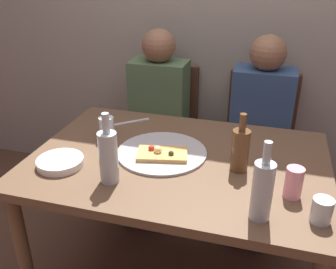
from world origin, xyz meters
TOP-DOWN VIEW (x-y plane):
  - back_wall at (0.00, 1.07)m, footprint 6.00×0.10m
  - dining_table at (0.00, 0.00)m, footprint 1.30×0.90m
  - pizza_tray at (-0.08, 0.02)m, footprint 0.41×0.41m
  - pizza_slice_last at (-0.07, -0.02)m, footprint 0.24×0.17m
  - wine_bottle at (-0.21, -0.25)m, footprint 0.08×0.08m
  - beer_bottle at (0.27, -0.02)m, footprint 0.07×0.07m
  - water_bottle at (0.37, -0.33)m, footprint 0.07×0.07m
  - tumbler_near at (-0.38, 0.09)m, footprint 0.07×0.07m
  - tumbler_far at (0.57, -0.29)m, footprint 0.07×0.07m
  - soda_can at (0.48, -0.16)m, footprint 0.07×0.07m
  - plate_stack at (-0.47, -0.20)m, footprint 0.20×0.20m
  - table_knife at (-0.35, 0.30)m, footprint 0.18×0.16m
  - chair_left at (-0.33, 0.85)m, footprint 0.44×0.44m
  - chair_right at (0.32, 0.85)m, footprint 0.44×0.44m
  - guest_in_sweater at (-0.33, 0.70)m, footprint 0.36×0.56m
  - guest_in_beanie at (0.32, 0.70)m, footprint 0.36×0.56m

SIDE VIEW (x-z plane):
  - chair_left at x=-0.33m, z-range 0.06..0.96m
  - chair_right at x=0.32m, z-range 0.06..0.96m
  - guest_in_sweater at x=-0.33m, z-range 0.06..1.23m
  - guest_in_beanie at x=0.32m, z-range 0.06..1.23m
  - dining_table at x=0.00m, z-range 0.29..1.05m
  - table_knife at x=-0.35m, z-range 0.76..0.76m
  - pizza_tray at x=-0.08m, z-range 0.76..0.77m
  - plate_stack at x=-0.47m, z-range 0.76..0.79m
  - pizza_slice_last at x=-0.07m, z-range 0.76..0.80m
  - tumbler_far at x=0.57m, z-range 0.76..0.85m
  - tumbler_near at x=-0.38m, z-range 0.76..0.87m
  - soda_can at x=0.48m, z-range 0.76..0.88m
  - beer_bottle at x=0.27m, z-range 0.73..0.98m
  - wine_bottle at x=-0.21m, z-range 0.73..1.02m
  - water_bottle at x=0.37m, z-range 0.73..1.02m
  - back_wall at x=0.00m, z-range 0.00..2.60m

